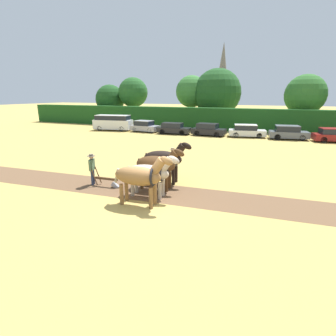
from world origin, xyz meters
TOP-DOWN VIEW (x-y plane):
  - ground_plane at (0.00, 0.00)m, footprint 240.00×240.00m
  - plowed_furrow_strip at (-4.52, 1.37)m, footprint 26.74×4.63m
  - hedgerow at (0.00, 27.60)m, footprint 72.55×1.81m
  - tree_far_left at (-23.47, 31.53)m, footprint 5.19×5.19m
  - tree_left at (-18.71, 31.71)m, footprint 5.09×5.09m
  - tree_center_left at (-8.53, 33.28)m, footprint 5.17×5.17m
  - tree_center at (-4.26, 33.57)m, footprint 7.59×7.59m
  - tree_center_right at (8.32, 31.39)m, footprint 5.42×5.42m
  - church_spire at (-7.78, 54.38)m, footprint 2.53×2.53m
  - draft_horse_lead_left at (-0.29, -0.03)m, footprint 2.95×1.08m
  - draft_horse_lead_right at (-0.37, 1.11)m, footprint 2.93×1.01m
  - draft_horse_trail_left at (-0.47, 2.24)m, footprint 2.83×1.13m
  - draft_horse_trail_right at (-0.55, 3.38)m, footprint 2.98×1.12m
  - plow at (-3.13, 1.47)m, footprint 1.65×0.49m
  - farmer_at_plow at (-4.15, 1.44)m, footprint 0.45×0.65m
  - farmer_beside_team at (-0.64, 4.87)m, footprint 0.44×0.59m
  - parked_van at (-16.41, 21.69)m, footprint 5.60×2.84m
  - parked_car_left at (-11.50, 22.01)m, footprint 3.99×2.20m
  - parked_car_center_left at (-7.13, 21.63)m, footprint 4.31×1.94m
  - parked_car_center at (-2.63, 22.03)m, footprint 4.17×2.08m
  - parked_car_center_right at (1.88, 22.67)m, footprint 4.54×2.58m
  - parked_car_right at (6.45, 22.76)m, footprint 4.40×2.50m
  - parked_car_far_right at (11.01, 22.70)m, footprint 4.52×2.56m

SIDE VIEW (x-z plane):
  - ground_plane at x=0.00m, z-range 0.00..0.00m
  - plowed_furrow_strip at x=-4.52m, z-range 0.00..0.01m
  - plow at x=-3.13m, z-range -0.24..0.88m
  - parked_car_center_left at x=-7.13m, z-range -0.02..1.40m
  - parked_car_center_right at x=1.88m, z-range -0.03..1.45m
  - parked_car_far_right at x=11.01m, z-range -0.03..1.45m
  - parked_car_center at x=-2.63m, z-range -0.03..1.47m
  - parked_car_left at x=-11.50m, z-range -0.03..1.48m
  - parked_car_right at x=6.45m, z-range -0.03..1.53m
  - farmer_beside_team at x=-0.64m, z-range 0.16..1.93m
  - farmer_at_plow at x=-4.15m, z-range 0.16..1.94m
  - parked_van at x=-16.41m, z-range 0.03..2.16m
  - draft_horse_lead_right at x=-0.37m, z-range 0.10..2.34m
  - draft_horse_trail_left at x=-0.47m, z-range 0.17..2.53m
  - draft_horse_lead_left at x=-0.29m, z-range 0.15..2.63m
  - draft_horse_trail_right at x=-0.55m, z-range 0.16..2.66m
  - hedgerow at x=0.00m, z-range 0.00..3.10m
  - tree_far_left at x=-23.47m, z-range 0.73..7.40m
  - tree_center_right at x=8.32m, z-range 1.08..8.68m
  - tree_center at x=-4.26m, z-range 0.68..9.65m
  - tree_left at x=-18.71m, z-range 1.34..9.16m
  - tree_center_left at x=-8.53m, z-range 1.39..9.37m
  - church_spire at x=-7.78m, z-range 0.38..16.81m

